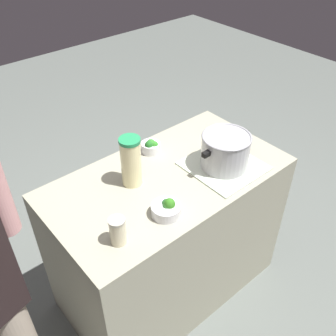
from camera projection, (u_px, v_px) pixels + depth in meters
name	position (u px, v px, depth m)	size (l,w,h in m)	color
ground_plane	(168.00, 283.00, 2.40)	(8.00, 8.00, 0.00)	#5E655F
counter_slab	(168.00, 236.00, 2.13)	(1.21, 0.66, 0.87)	#9B9982
dish_cloth	(224.00, 166.00, 1.92)	(0.35, 0.35, 0.01)	beige
cooking_pot	(225.00, 150.00, 1.86)	(0.31, 0.24, 0.18)	#B7B7BC
lemonade_pitcher	(131.00, 161.00, 1.75)	(0.10, 0.10, 0.25)	beige
mason_jar	(118.00, 231.00, 1.50)	(0.07, 0.07, 0.13)	beige
broccoli_bowl_front	(151.00, 146.00, 2.00)	(0.10, 0.10, 0.08)	silver
broccoli_bowl_center	(167.00, 209.00, 1.64)	(0.13, 0.13, 0.08)	silver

